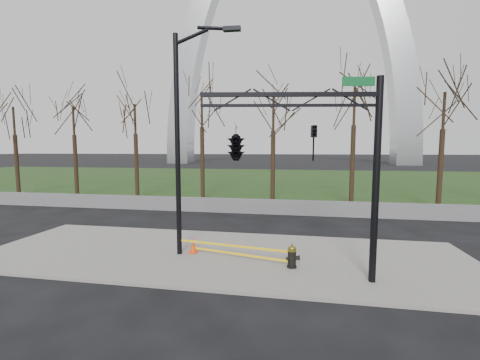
% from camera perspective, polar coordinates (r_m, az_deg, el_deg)
% --- Properties ---
extents(ground, '(500.00, 500.00, 0.00)m').
position_cam_1_polar(ground, '(12.09, -3.39, -13.61)').
color(ground, black).
rests_on(ground, ground).
extents(sidewalk, '(18.00, 6.00, 0.10)m').
position_cam_1_polar(sidewalk, '(12.08, -3.39, -13.38)').
color(sidewalk, slate).
rests_on(sidewalk, ground).
extents(grass_strip, '(120.00, 40.00, 0.06)m').
position_cam_1_polar(grass_strip, '(41.38, 6.37, 0.08)').
color(grass_strip, '#1E3714').
rests_on(grass_strip, ground).
extents(guardrail, '(60.00, 0.30, 0.90)m').
position_cam_1_polar(guardrail, '(19.61, 2.10, -4.77)').
color(guardrail, '#59595B').
rests_on(guardrail, ground).
extents(gateway_arch, '(66.00, 6.00, 65.00)m').
position_cam_1_polar(gateway_arch, '(90.74, 8.68, 23.85)').
color(gateway_arch, '#B7BABE').
rests_on(gateway_arch, ground).
extents(tree_row, '(53.60, 4.00, 8.99)m').
position_cam_1_polar(tree_row, '(23.13, 12.98, 6.73)').
color(tree_row, black).
rests_on(tree_row, ground).
extents(fire_hydrant, '(0.49, 0.32, 0.79)m').
position_cam_1_polar(fire_hydrant, '(10.75, 9.46, -13.55)').
color(fire_hydrant, black).
rests_on(fire_hydrant, sidewalk).
extents(traffic_cone, '(0.36, 0.36, 0.60)m').
position_cam_1_polar(traffic_cone, '(12.18, -8.47, -11.54)').
color(traffic_cone, '#F83F0D').
rests_on(traffic_cone, sidewalk).
extents(street_light, '(2.39, 0.30, 8.21)m').
position_cam_1_polar(street_light, '(11.57, -10.24, 9.07)').
color(street_light, black).
rests_on(street_light, ground).
extents(traffic_signal_mast, '(5.05, 2.54, 6.00)m').
position_cam_1_polar(traffic_signal_mast, '(9.00, 4.17, 6.67)').
color(traffic_signal_mast, black).
rests_on(traffic_signal_mast, ground).
extents(caution_tape, '(4.14, 0.87, 0.41)m').
position_cam_1_polar(caution_tape, '(11.29, -0.82, -12.53)').
color(caution_tape, yellow).
rests_on(caution_tape, ground).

